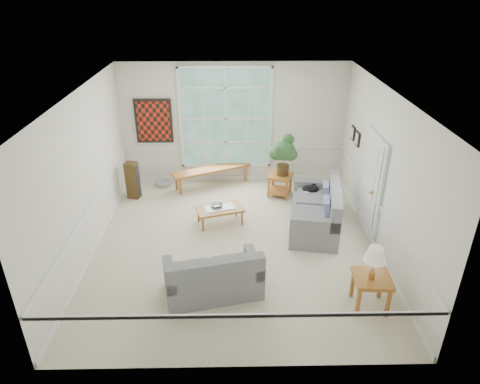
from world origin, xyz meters
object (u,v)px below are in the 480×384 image
Objects in this scene: side_table at (370,291)px; loveseat_right at (315,207)px; end_table at (280,185)px; loveseat_front at (213,271)px; coffee_table at (220,215)px.

loveseat_right is at bearing 101.09° from side_table.
loveseat_front is at bearing -112.60° from end_table.
loveseat_right reaches higher than side_table.
loveseat_front is 3.83m from end_table.
loveseat_right reaches higher than end_table.
coffee_table is 1.90m from end_table.
loveseat_right is at bearing -69.35° from end_table.
side_table reaches higher than coffee_table.
loveseat_front is 1.60× the size of coffee_table.
end_table reaches higher than coffee_table.
loveseat_right reaches higher than loveseat_front.
coffee_table is at bearing -137.69° from end_table.
end_table is 0.93× the size of side_table.
end_table is at bearing 104.89° from side_table.
coffee_table is at bearing -176.62° from loveseat_right.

